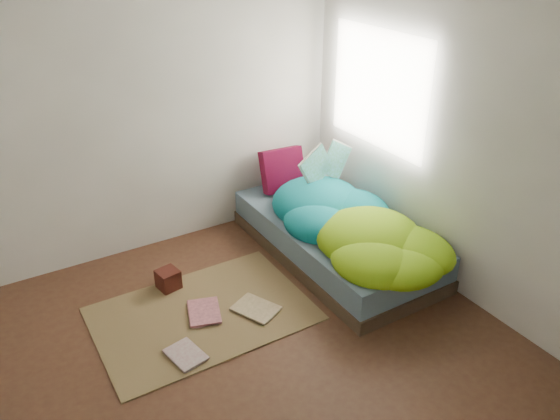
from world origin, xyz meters
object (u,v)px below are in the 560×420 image
at_px(floor_book_b, 188,315).
at_px(floor_book_a, 173,362).
at_px(bed, 335,238).
at_px(open_book, 327,153).
at_px(pillow_magenta, 283,170).
at_px(wooden_box, 168,279).

bearing_deg(floor_book_b, floor_book_a, -106.33).
distance_m(bed, open_book, 0.77).
distance_m(pillow_magenta, open_book, 0.56).
relative_size(open_book, floor_book_b, 1.59).
height_order(bed, floor_book_b, bed).
height_order(wooden_box, floor_book_a, wooden_box).
xyz_separation_m(pillow_magenta, floor_book_b, (-1.42, -0.94, -0.52)).
relative_size(pillow_magenta, floor_book_a, 1.46).
bearing_deg(bed, floor_book_a, -162.42).
distance_m(bed, pillow_magenta, 0.88).
xyz_separation_m(pillow_magenta, open_book, (0.20, -0.44, 0.29)).
height_order(pillow_magenta, open_book, open_book).
height_order(bed, wooden_box, bed).
distance_m(wooden_box, floor_book_a, 0.89).
distance_m(open_book, floor_book_a, 2.26).
bearing_deg(bed, wooden_box, 169.27).
bearing_deg(pillow_magenta, bed, -80.62).
bearing_deg(floor_book_a, bed, 6.34).
relative_size(pillow_magenta, floor_book_b, 1.29).
relative_size(open_book, wooden_box, 3.13).
bearing_deg(floor_book_a, wooden_box, 59.49).
bearing_deg(wooden_box, pillow_magenta, 20.23).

